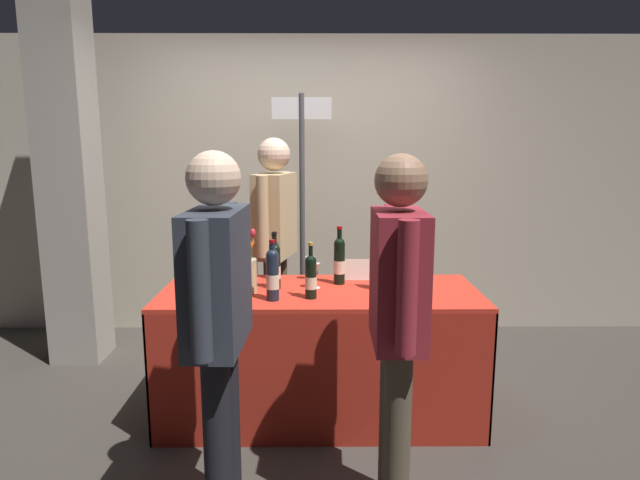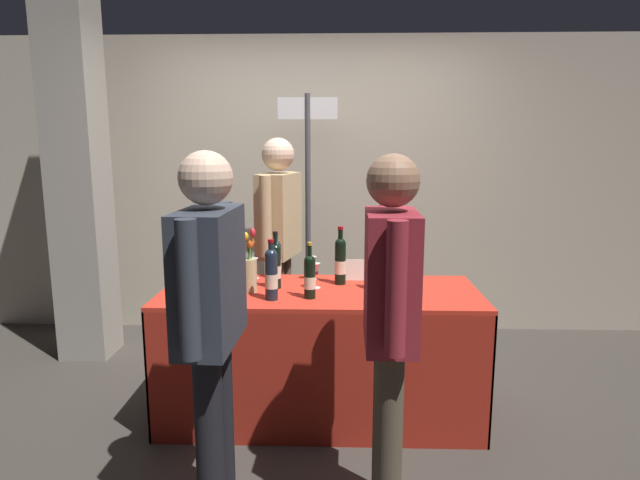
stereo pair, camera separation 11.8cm
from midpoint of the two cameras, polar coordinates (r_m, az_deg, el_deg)
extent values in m
plane|color=#38332D|center=(3.49, 1.02, -17.78)|extent=(12.00, 12.00, 0.00)
cube|color=#B2A893|center=(4.72, 1.34, 5.63)|extent=(7.98, 0.12, 2.51)
cube|color=gray|center=(4.41, -23.46, 7.11)|extent=(0.36, 0.36, 2.92)
cube|color=red|center=(3.20, 1.06, -5.52)|extent=(1.86, 0.75, 0.02)
cube|color=#A32519|center=(2.99, 0.94, -14.69)|extent=(1.86, 0.01, 0.76)
cube|color=#A32519|center=(3.67, 1.12, -9.84)|extent=(1.86, 0.01, 0.76)
cube|color=#A32519|center=(3.46, -14.79, -11.45)|extent=(0.01, 0.75, 0.76)
cube|color=#A32519|center=(3.44, 16.98, -11.69)|extent=(0.01, 0.75, 0.76)
cylinder|color=black|center=(3.30, 3.17, -2.53)|extent=(0.07, 0.07, 0.25)
sphere|color=black|center=(3.28, 3.19, -0.38)|extent=(0.07, 0.07, 0.07)
cylinder|color=black|center=(3.27, 3.20, 0.37)|extent=(0.03, 0.03, 0.09)
cylinder|color=maroon|center=(3.26, 3.21, 1.27)|extent=(0.03, 0.03, 0.02)
cylinder|color=beige|center=(3.31, 3.17, -2.87)|extent=(0.07, 0.07, 0.08)
cylinder|color=#192333|center=(3.44, -3.68, -2.33)|extent=(0.07, 0.07, 0.21)
sphere|color=#192333|center=(3.42, -3.70, -0.58)|extent=(0.06, 0.06, 0.06)
cylinder|color=#192333|center=(3.42, -3.70, -0.03)|extent=(0.03, 0.03, 0.07)
cylinder|color=black|center=(3.41, -3.71, 0.67)|extent=(0.03, 0.03, 0.02)
cylinder|color=beige|center=(3.45, -3.67, -2.61)|extent=(0.07, 0.07, 0.07)
cylinder|color=#192333|center=(2.98, -4.02, -3.95)|extent=(0.07, 0.07, 0.25)
sphere|color=#192333|center=(2.95, -4.05, -1.59)|extent=(0.07, 0.07, 0.07)
cylinder|color=#192333|center=(2.95, -4.06, -0.94)|extent=(0.03, 0.03, 0.07)
cylinder|color=maroon|center=(2.94, -4.07, -0.11)|extent=(0.03, 0.03, 0.02)
cylinder|color=beige|center=(2.99, -4.01, -4.33)|extent=(0.07, 0.07, 0.08)
cylinder|color=#38230F|center=(3.30, 9.59, -2.80)|extent=(0.08, 0.08, 0.24)
sphere|color=#38230F|center=(3.28, 9.65, -0.77)|extent=(0.08, 0.08, 0.08)
cylinder|color=#38230F|center=(3.27, 9.67, -0.08)|extent=(0.03, 0.03, 0.08)
cylinder|color=maroon|center=(3.26, 9.70, 0.77)|extent=(0.04, 0.04, 0.02)
cylinder|color=beige|center=(3.31, 9.58, -3.12)|extent=(0.08, 0.08, 0.08)
cylinder|color=black|center=(3.22, -3.67, -3.04)|extent=(0.07, 0.07, 0.24)
sphere|color=black|center=(3.19, -3.69, -0.99)|extent=(0.06, 0.06, 0.06)
cylinder|color=black|center=(3.18, -3.70, -0.20)|extent=(0.02, 0.02, 0.09)
cylinder|color=black|center=(3.18, -3.71, 0.74)|extent=(0.03, 0.03, 0.02)
cylinder|color=beige|center=(3.22, -3.66, -3.36)|extent=(0.07, 0.07, 0.08)
cylinder|color=black|center=(3.44, -8.76, -2.29)|extent=(0.07, 0.07, 0.23)
sphere|color=black|center=(3.42, -8.82, -0.39)|extent=(0.07, 0.07, 0.07)
cylinder|color=black|center=(3.41, -8.83, 0.28)|extent=(0.03, 0.03, 0.08)
cylinder|color=#B7932D|center=(3.40, -8.86, 1.10)|extent=(0.03, 0.03, 0.02)
cylinder|color=beige|center=(3.45, -8.75, -2.59)|extent=(0.07, 0.07, 0.07)
cylinder|color=#192333|center=(3.23, -11.64, -3.46)|extent=(0.07, 0.07, 0.21)
sphere|color=#192333|center=(3.20, -11.71, -1.67)|extent=(0.07, 0.07, 0.07)
cylinder|color=#192333|center=(3.20, -11.73, -1.02)|extent=(0.03, 0.03, 0.07)
cylinder|color=maroon|center=(3.19, -11.76, -0.22)|extent=(0.03, 0.03, 0.02)
cylinder|color=beige|center=(3.23, -11.63, -3.75)|extent=(0.07, 0.07, 0.07)
cylinder|color=#38230F|center=(3.19, 7.58, -3.25)|extent=(0.08, 0.08, 0.23)
sphere|color=#38230F|center=(3.16, 7.63, -1.19)|extent=(0.08, 0.08, 0.08)
cylinder|color=#38230F|center=(3.15, 7.64, -0.52)|extent=(0.03, 0.03, 0.07)
cylinder|color=maroon|center=(3.15, 7.66, 0.31)|extent=(0.04, 0.04, 0.02)
cylinder|color=beige|center=(3.19, 7.57, -3.58)|extent=(0.08, 0.08, 0.08)
cylinder|color=black|center=(3.01, 0.03, -4.19)|extent=(0.06, 0.06, 0.21)
sphere|color=black|center=(2.98, 0.03, -2.21)|extent=(0.06, 0.06, 0.06)
cylinder|color=black|center=(2.97, 0.03, -1.40)|extent=(0.02, 0.02, 0.09)
cylinder|color=#B7932D|center=(2.96, 0.03, -0.41)|extent=(0.03, 0.03, 0.02)
cylinder|color=beige|center=(3.01, 0.03, -4.50)|extent=(0.07, 0.07, 0.07)
cylinder|color=silver|center=(3.44, 0.12, -4.15)|extent=(0.06, 0.06, 0.00)
cylinder|color=silver|center=(3.43, 0.12, -3.49)|extent=(0.01, 0.01, 0.08)
cone|color=silver|center=(3.41, 0.12, -2.31)|extent=(0.06, 0.06, 0.07)
cylinder|color=#590C19|center=(3.41, 0.12, -2.61)|extent=(0.03, 0.03, 0.02)
cylinder|color=silver|center=(3.48, -6.06, -4.03)|extent=(0.07, 0.07, 0.00)
cylinder|color=silver|center=(3.47, -6.07, -3.46)|extent=(0.01, 0.01, 0.07)
cone|color=silver|center=(3.45, -6.10, -2.41)|extent=(0.07, 0.07, 0.06)
cylinder|color=#590C19|center=(3.46, -6.09, -2.69)|extent=(0.04, 0.04, 0.02)
cylinder|color=silver|center=(3.24, 0.53, -5.05)|extent=(0.06, 0.06, 0.00)
cylinder|color=silver|center=(3.23, 0.53, -4.39)|extent=(0.01, 0.01, 0.07)
cone|color=silver|center=(3.21, 0.53, -3.11)|extent=(0.06, 0.06, 0.07)
cylinder|color=#590C19|center=(3.21, 0.53, -3.47)|extent=(0.04, 0.04, 0.02)
cylinder|color=tan|center=(3.15, -6.43, -3.74)|extent=(0.09, 0.09, 0.19)
cylinder|color=#38722D|center=(3.13, -6.41, -1.69)|extent=(0.04, 0.03, 0.23)
ellipsoid|color=gold|center=(3.10, -6.75, 0.35)|extent=(0.03, 0.03, 0.05)
cylinder|color=#38722D|center=(3.15, -6.18, -1.96)|extent=(0.02, 0.01, 0.19)
ellipsoid|color=#E05B1E|center=(3.13, -6.14, -0.25)|extent=(0.03, 0.03, 0.05)
cylinder|color=#38722D|center=(3.13, -6.48, -2.12)|extent=(0.03, 0.01, 0.18)
ellipsoid|color=#E05B1E|center=(3.11, -6.28, -0.48)|extent=(0.03, 0.03, 0.05)
cylinder|color=#38722D|center=(3.13, -6.35, -2.09)|extent=(0.02, 0.04, 0.18)
ellipsoid|color=pink|center=(3.13, -6.48, -0.37)|extent=(0.03, 0.03, 0.05)
cylinder|color=#38722D|center=(3.11, -6.39, -1.56)|extent=(0.05, 0.03, 0.25)
ellipsoid|color=red|center=(3.09, -6.02, 0.77)|extent=(0.03, 0.03, 0.05)
cube|color=silver|center=(3.41, 4.87, -3.17)|extent=(0.18, 0.03, 0.13)
cylinder|color=#4C4233|center=(4.08, -3.01, -7.18)|extent=(0.12, 0.12, 0.83)
cylinder|color=#4C4233|center=(3.93, -3.77, -7.86)|extent=(0.12, 0.12, 0.83)
cube|color=tan|center=(3.85, -3.49, 2.63)|extent=(0.30, 0.45, 0.59)
sphere|color=beige|center=(3.81, -3.56, 9.00)|extent=(0.23, 0.23, 0.23)
cylinder|color=tan|center=(4.08, -2.33, 3.42)|extent=(0.08, 0.08, 0.54)
cylinder|color=tan|center=(3.61, -4.81, 2.48)|extent=(0.08, 0.08, 0.54)
cylinder|color=black|center=(2.46, -10.13, -20.14)|extent=(0.12, 0.12, 0.80)
cylinder|color=black|center=(2.61, -9.12, -18.17)|extent=(0.12, 0.12, 0.80)
cube|color=#2D333D|center=(2.28, -10.13, -3.92)|extent=(0.23, 0.47, 0.57)
sphere|color=beige|center=(2.22, -10.46, 6.45)|extent=(0.22, 0.22, 0.22)
cylinder|color=#2D333D|center=(2.02, -12.06, -5.21)|extent=(0.08, 0.08, 0.52)
cylinder|color=#2D333D|center=(2.54, -8.63, -1.89)|extent=(0.08, 0.08, 0.52)
cylinder|color=#4C4233|center=(2.48, 8.66, -19.95)|extent=(0.12, 0.12, 0.80)
cylinder|color=#4C4233|center=(2.61, 8.31, -18.22)|extent=(0.12, 0.12, 0.80)
cube|color=maroon|center=(2.29, 8.93, -4.04)|extent=(0.22, 0.41, 0.56)
sphere|color=#8C664C|center=(2.22, 9.22, 6.19)|extent=(0.22, 0.22, 0.22)
cylinder|color=maroon|center=(2.05, 9.66, -5.14)|extent=(0.08, 0.08, 0.52)
cylinder|color=maroon|center=(2.52, 8.37, -2.16)|extent=(0.08, 0.08, 0.52)
cylinder|color=#47474C|center=(4.32, -0.48, 1.82)|extent=(0.04, 0.04, 2.01)
cube|color=silver|center=(4.28, -0.50, 13.70)|extent=(0.46, 0.02, 0.16)
camera|label=1|loc=(0.06, -88.92, 0.20)|focal=30.38mm
camera|label=2|loc=(0.06, 91.08, -0.20)|focal=30.38mm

